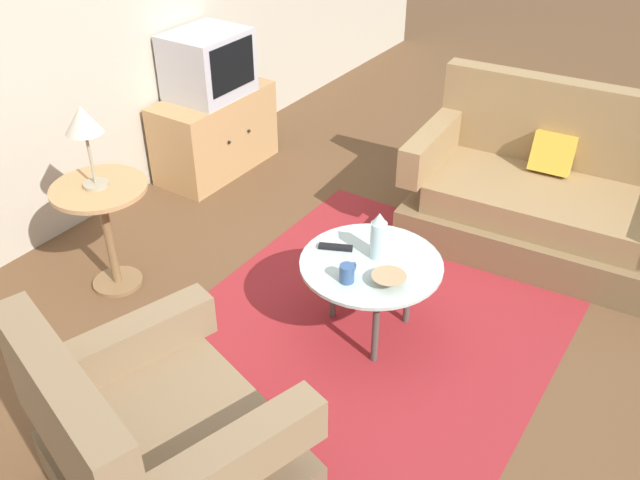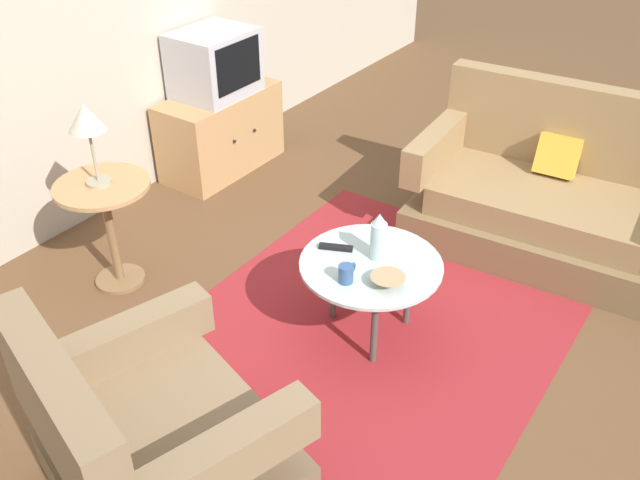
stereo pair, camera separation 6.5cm
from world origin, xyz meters
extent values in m
plane|color=brown|center=(0.00, 0.00, 0.00)|extent=(16.00, 16.00, 0.00)
cube|color=#BCB29E|center=(0.00, 2.42, 1.35)|extent=(9.00, 0.12, 2.70)
cube|color=maroon|center=(-0.08, 0.19, 0.00)|extent=(2.44, 1.90, 0.00)
cube|color=brown|center=(-1.37, 0.34, 0.12)|extent=(1.07, 1.12, 0.24)
cube|color=#846B4C|center=(-1.37, 0.34, 0.33)|extent=(0.86, 0.81, 0.18)
cube|color=#846B4C|center=(-1.70, 0.45, 0.67)|extent=(0.40, 0.91, 0.49)
cube|color=#846B4C|center=(-1.48, -0.03, 0.52)|extent=(0.84, 0.38, 0.19)
cube|color=#846B4C|center=(-1.25, 0.71, 0.52)|extent=(0.84, 0.38, 0.19)
cube|color=brown|center=(1.23, -0.35, 0.12)|extent=(1.00, 1.80, 0.24)
cube|color=#93754C|center=(1.23, -0.35, 0.33)|extent=(0.84, 1.51, 0.18)
cube|color=#93754C|center=(1.60, -0.33, 0.69)|extent=(0.27, 1.74, 0.55)
cube|color=#93754C|center=(1.18, 0.44, 0.54)|extent=(0.88, 0.20, 0.25)
cube|color=gold|center=(1.46, -0.24, 0.54)|extent=(0.21, 0.26, 0.27)
cylinder|color=#B2C6C1|center=(-0.08, 0.19, 0.45)|extent=(0.73, 0.73, 0.02)
cylinder|color=#4C4742|center=(-0.08, 0.41, 0.22)|extent=(0.04, 0.04, 0.44)
cylinder|color=#4C4742|center=(-0.25, 0.05, 0.22)|extent=(0.04, 0.04, 0.44)
cylinder|color=#4C4742|center=(0.11, 0.05, 0.22)|extent=(0.04, 0.04, 0.44)
cylinder|color=tan|center=(-0.53, 1.63, 0.65)|extent=(0.52, 0.52, 0.02)
cylinder|color=brown|center=(-0.53, 1.63, 0.32)|extent=(0.05, 0.05, 0.63)
cylinder|color=brown|center=(-0.53, 1.63, 0.01)|extent=(0.29, 0.29, 0.02)
cube|color=tan|center=(0.92, 2.09, 0.30)|extent=(0.95, 0.45, 0.60)
sphere|color=black|center=(0.80, 1.86, 0.33)|extent=(0.02, 0.02, 0.02)
sphere|color=black|center=(1.03, 1.86, 0.33)|extent=(0.02, 0.02, 0.02)
cube|color=#B7B7BC|center=(0.92, 2.10, 0.82)|extent=(0.55, 0.45, 0.46)
cube|color=black|center=(0.92, 1.87, 0.85)|extent=(0.44, 0.01, 0.33)
cylinder|color=#9E937A|center=(-0.53, 1.64, 0.67)|extent=(0.13, 0.13, 0.02)
cylinder|color=#9E937A|center=(-0.53, 1.64, 0.83)|extent=(0.02, 0.02, 0.30)
cone|color=beige|center=(-0.53, 1.64, 1.05)|extent=(0.20, 0.20, 0.15)
cylinder|color=silver|center=(-0.01, 0.18, 0.56)|extent=(0.08, 0.08, 0.20)
cone|color=silver|center=(-0.01, 0.18, 0.69)|extent=(0.08, 0.08, 0.06)
cylinder|color=#335184|center=(-0.28, 0.21, 0.50)|extent=(0.07, 0.07, 0.09)
torus|color=#335184|center=(-0.22, 0.21, 0.50)|extent=(0.06, 0.01, 0.06)
cone|color=tan|center=(-0.19, 0.03, 0.48)|extent=(0.17, 0.17, 0.05)
cube|color=black|center=(-0.07, 0.40, 0.47)|extent=(0.11, 0.18, 0.02)
camera|label=1|loc=(-2.55, -1.14, 2.47)|focal=38.29mm
camera|label=2|loc=(-2.52, -1.19, 2.47)|focal=38.29mm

